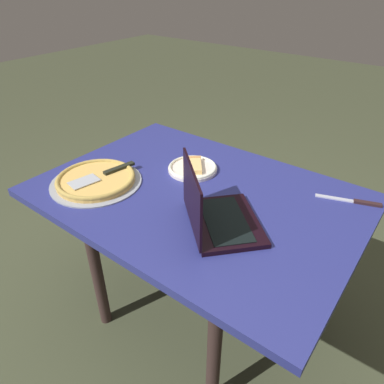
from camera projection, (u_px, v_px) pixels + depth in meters
ground_plane at (196, 309)px, 1.77m from camera, size 12.00×12.00×0.00m
dining_table at (197, 208)px, 1.43m from camera, size 1.24×0.88×0.70m
laptop at (214, 214)px, 1.19m from camera, size 0.38×0.37×0.23m
pizza_plate at (193, 168)px, 1.54m from camera, size 0.21×0.21×0.04m
pizza_tray at (96, 179)px, 1.44m from camera, size 0.37×0.37×0.04m
table_knife at (355, 201)px, 1.33m from camera, size 0.23×0.09×0.01m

